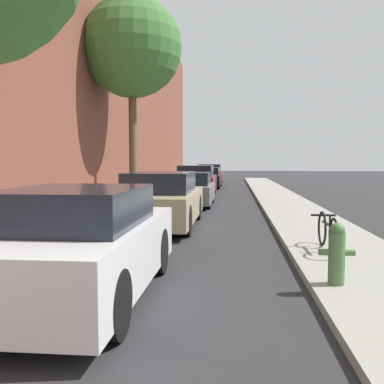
# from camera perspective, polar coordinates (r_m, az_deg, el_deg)

# --- Properties ---
(ground_plane) EXTENTS (120.00, 120.00, 0.00)m
(ground_plane) POSITION_cam_1_polar(r_m,az_deg,el_deg) (14.84, 1.95, -2.44)
(ground_plane) COLOR #28282B
(sidewalk_left) EXTENTS (2.00, 52.00, 0.12)m
(sidewalk_left) POSITION_cam_1_polar(r_m,az_deg,el_deg) (15.29, -8.97, -2.06)
(sidewalk_left) COLOR gray
(sidewalk_left) RESTS_ON ground
(sidewalk_right) EXTENTS (2.00, 52.00, 0.12)m
(sidewalk_right) POSITION_cam_1_polar(r_m,az_deg,el_deg) (14.93, 13.13, -2.27)
(sidewalk_right) COLOR gray
(sidewalk_right) RESTS_ON ground
(building_facade_left) EXTENTS (0.70, 52.00, 10.57)m
(building_facade_left) POSITION_cam_1_polar(r_m,az_deg,el_deg) (16.01, -14.09, 16.96)
(building_facade_left) COLOR brown
(building_facade_left) RESTS_ON ground
(parked_car_white) EXTENTS (1.69, 3.92, 1.37)m
(parked_car_white) POSITION_cam_1_polar(r_m,az_deg,el_deg) (5.51, -14.44, -6.75)
(parked_car_white) COLOR black
(parked_car_white) RESTS_ON ground
(parked_car_champagne) EXTENTS (1.76, 4.56, 1.40)m
(parked_car_champagne) POSITION_cam_1_polar(r_m,az_deg,el_deg) (11.11, -3.98, -1.12)
(parked_car_champagne) COLOR black
(parked_car_champagne) RESTS_ON ground
(parked_car_grey) EXTENTS (1.81, 3.97, 1.26)m
(parked_car_grey) POSITION_cam_1_polar(r_m,az_deg,el_deg) (16.42, -0.46, 0.32)
(parked_car_grey) COLOR black
(parked_car_grey) RESTS_ON ground
(parked_car_maroon) EXTENTS (1.85, 4.34, 1.47)m
(parked_car_maroon) POSITION_cam_1_polar(r_m,az_deg,el_deg) (21.65, 0.56, 1.46)
(parked_car_maroon) COLOR black
(parked_car_maroon) RESTS_ON ground
(parked_car_black) EXTENTS (1.81, 4.70, 1.30)m
(parked_car_black) POSITION_cam_1_polar(r_m,az_deg,el_deg) (27.35, 1.90, 1.87)
(parked_car_black) COLOR black
(parked_car_black) RESTS_ON ground
(parked_car_red) EXTENTS (1.79, 4.33, 1.44)m
(parked_car_red) POSITION_cam_1_polar(r_m,az_deg,el_deg) (32.84, 2.39, 2.32)
(parked_car_red) COLOR black
(parked_car_red) RESTS_ON ground
(street_tree_far) EXTENTS (3.46, 3.46, 7.21)m
(street_tree_far) POSITION_cam_1_polar(r_m,az_deg,el_deg) (15.86, -7.89, 18.25)
(street_tree_far) COLOR brown
(street_tree_far) RESTS_ON sidewalk_left
(fire_hydrant) EXTENTS (0.45, 0.21, 0.79)m
(fire_hydrant) POSITION_cam_1_polar(r_m,az_deg,el_deg) (5.84, 18.47, -7.56)
(fire_hydrant) COLOR #47703D
(fire_hydrant) RESTS_ON sidewalk_right
(bicycle) EXTENTS (0.44, 1.56, 0.64)m
(bicycle) POSITION_cam_1_polar(r_m,az_deg,el_deg) (7.98, 17.37, -5.02)
(bicycle) COLOR black
(bicycle) RESTS_ON sidewalk_right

